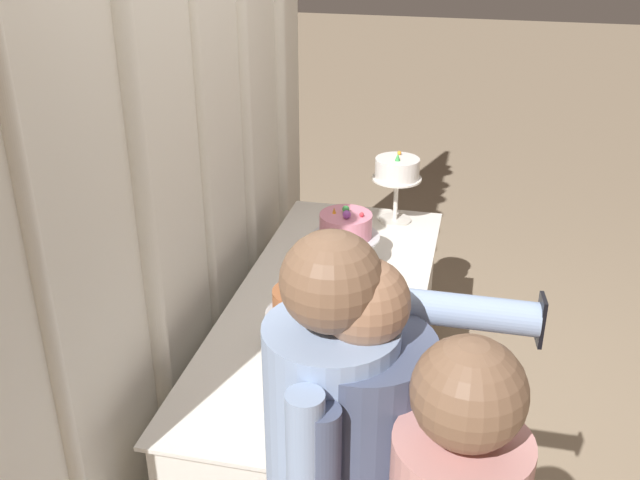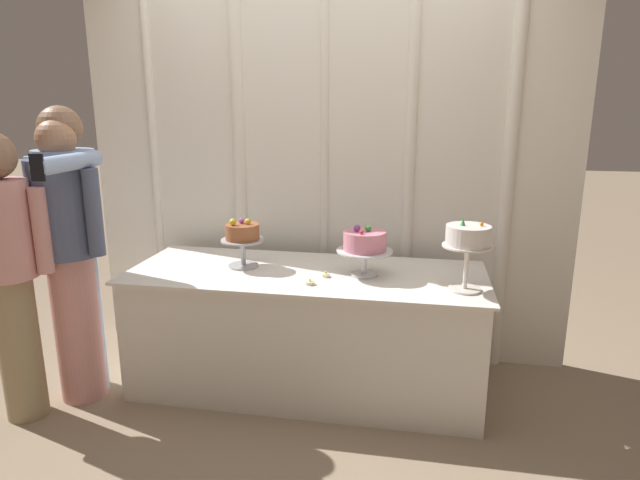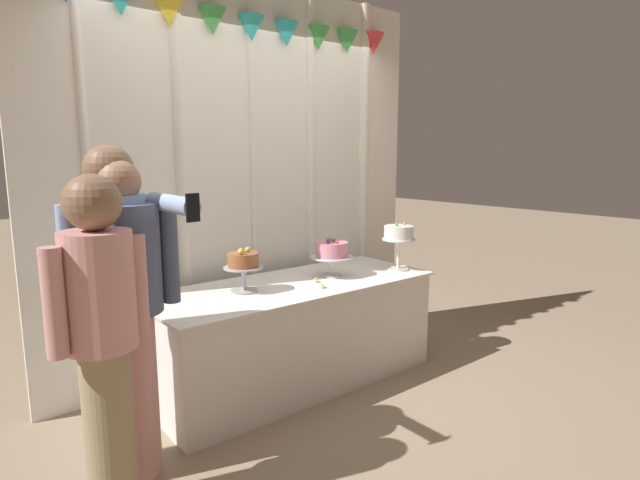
{
  "view_description": "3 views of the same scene",
  "coord_description": "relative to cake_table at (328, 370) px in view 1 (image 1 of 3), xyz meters",
  "views": [
    {
      "loc": [
        -2.65,
        -0.47,
        2.31
      ],
      "look_at": [
        0.08,
        0.15,
        0.96
      ],
      "focal_mm": 41.57,
      "sensor_mm": 36.0,
      "label": 1
    },
    {
      "loc": [
        0.63,
        -2.81,
        1.66
      ],
      "look_at": [
        0.08,
        0.09,
        0.91
      ],
      "focal_mm": 30.39,
      "sensor_mm": 36.0,
      "label": 2
    },
    {
      "loc": [
        -2.01,
        -2.68,
        1.61
      ],
      "look_at": [
        0.16,
        0.01,
        1.02
      ],
      "focal_mm": 28.58,
      "sensor_mm": 36.0,
      "label": 3
    }
  ],
  "objects": [
    {
      "name": "draped_curtain",
      "position": [
        0.02,
        0.54,
        1.18
      ],
      "size": [
        3.16,
        0.18,
        2.85
      ],
      "color": "white",
      "rests_on": "ground_plane"
    },
    {
      "name": "cake_display_leftmost",
      "position": [
        -0.38,
        0.02,
        0.55
      ],
      "size": [
        0.25,
        0.25,
        0.3
      ],
      "color": "#B2B2B7",
      "rests_on": "cake_table"
    },
    {
      "name": "cake_display_center",
      "position": [
        0.33,
        -0.01,
        0.54
      ],
      "size": [
        0.31,
        0.31,
        0.29
      ],
      "color": "silver",
      "rests_on": "cake_table"
    },
    {
      "name": "cake_table",
      "position": [
        0.0,
        0.0,
        0.0
      ],
      "size": [
        2.04,
        0.8,
        0.72
      ],
      "color": "white",
      "rests_on": "ground_plane"
    },
    {
      "name": "cake_display_rightmost",
      "position": [
        0.87,
        -0.17,
        0.63
      ],
      "size": [
        0.25,
        0.25,
        0.38
      ],
      "color": "silver",
      "rests_on": "cake_table"
    },
    {
      "name": "tealight_near_left",
      "position": [
        0.13,
        -0.08,
        0.37
      ],
      "size": [
        0.05,
        0.05,
        0.03
      ],
      "color": "beige",
      "rests_on": "cake_table"
    },
    {
      "name": "tealight_far_left",
      "position": [
        0.07,
        -0.22,
        0.37
      ],
      "size": [
        0.05,
        0.05,
        0.03
      ],
      "color": "beige",
      "rests_on": "cake_table"
    },
    {
      "name": "ground_plane",
      "position": [
        0.0,
        -0.1,
        -0.36
      ],
      "size": [
        24.0,
        24.0,
        0.0
      ],
      "primitive_type": "plane",
      "color": "gray"
    }
  ]
}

